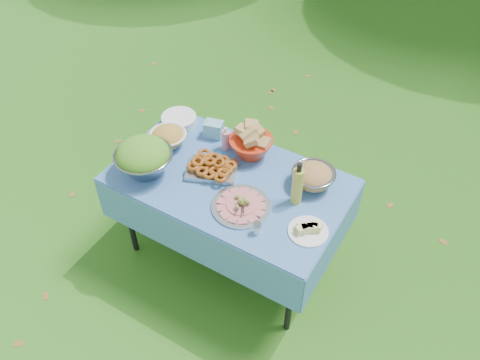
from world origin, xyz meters
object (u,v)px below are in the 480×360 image
Objects in this scene: pasta_bowl_steel at (313,176)px; picnic_table at (230,219)px; salad_bowl at (143,157)px; bread_bowl at (251,143)px; oil_bottle at (298,183)px; charcuterie_platter at (241,202)px; plate_stack at (179,120)px.

picnic_table is at bearing -153.81° from pasta_bowl_steel.
salad_bowl is 1.27× the size of bread_bowl.
pasta_bowl_steel is (0.95, 0.44, -0.05)m from salad_bowl.
bread_bowl is 0.95× the size of oil_bottle.
salad_bowl reaches higher than pasta_bowl_steel.
pasta_bowl_steel reaches higher than charcuterie_platter.
plate_stack is at bearing 149.46° from charcuterie_platter.
salad_bowl is 0.69m from bread_bowl.
pasta_bowl_steel reaches higher than plate_stack.
bread_bowl reaches higher than plate_stack.
pasta_bowl_steel reaches higher than picnic_table.
pasta_bowl_steel is at bearing -3.79° from plate_stack.
picnic_table is 0.69m from oil_bottle.
picnic_table is 0.68m from pasta_bowl_steel.
salad_bowl reaches higher than bread_bowl.
bread_bowl is at bearing 44.97° from salad_bowl.
plate_stack is 0.85× the size of bread_bowl.
oil_bottle is (-0.02, -0.18, 0.08)m from pasta_bowl_steel.
bread_bowl reaches higher than picnic_table.
plate_stack reaches higher than picnic_table.
salad_bowl is 1.38× the size of pasta_bowl_steel.
picnic_table is 5.09× the size of bread_bowl.
charcuterie_platter is 1.18× the size of oil_bottle.
salad_bowl is 1.20× the size of oil_bottle.
bread_bowl is at bearing 173.98° from pasta_bowl_steel.
picnic_table is 0.78m from plate_stack.
picnic_table is 0.73m from salad_bowl.
bread_bowl is (0.59, -0.02, 0.07)m from plate_stack.
bread_bowl is 0.50m from oil_bottle.
salad_bowl is at bearing -78.27° from plate_stack.
oil_bottle reaches higher than plate_stack.
salad_bowl is 0.53m from plate_stack.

